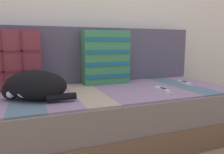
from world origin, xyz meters
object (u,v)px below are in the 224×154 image
(throw_pillow_quilted, at_px, (13,61))
(couch, at_px, (111,114))
(throw_pillow_striped, at_px, (106,57))
(game_remote_far, at_px, (184,83))
(sleeping_cat, at_px, (34,86))
(game_remote_near, at_px, (163,90))

(throw_pillow_quilted, bearing_deg, couch, -19.04)
(couch, bearing_deg, throw_pillow_striped, 79.67)
(throw_pillow_striped, relative_size, game_remote_far, 2.05)
(game_remote_far, bearing_deg, sleeping_cat, -174.58)
(sleeping_cat, bearing_deg, throw_pillow_quilted, 107.89)
(game_remote_near, relative_size, game_remote_far, 0.99)
(game_remote_far, bearing_deg, throw_pillow_quilted, 169.02)
(couch, bearing_deg, game_remote_far, -2.26)
(sleeping_cat, bearing_deg, game_remote_near, -3.87)
(throw_pillow_quilted, bearing_deg, throw_pillow_striped, -0.04)
(couch, distance_m, throw_pillow_striped, 0.46)
(throw_pillow_quilted, xyz_separation_m, throw_pillow_striped, (0.68, -0.00, 0.01))
(couch, relative_size, game_remote_near, 8.80)
(game_remote_near, bearing_deg, throw_pillow_striped, 123.12)
(throw_pillow_quilted, bearing_deg, sleeping_cat, -72.11)
(throw_pillow_quilted, distance_m, game_remote_far, 1.31)
(throw_pillow_striped, height_order, game_remote_far, throw_pillow_striped)
(couch, xyz_separation_m, game_remote_near, (0.31, -0.19, 0.19))
(sleeping_cat, distance_m, game_remote_near, 0.84)
(couch, distance_m, game_remote_near, 0.41)
(sleeping_cat, bearing_deg, throw_pillow_striped, 32.05)
(game_remote_near, bearing_deg, game_remote_far, 27.53)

